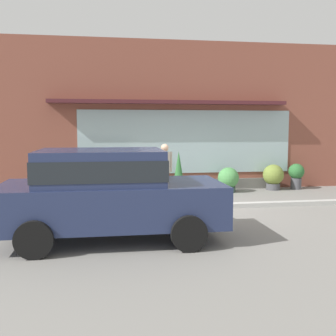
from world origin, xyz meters
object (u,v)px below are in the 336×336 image
potted_plant_by_entrance (98,178)px  potted_plant_trailing_edge (179,173)px  pedestrian_with_handbag (164,168)px  potted_plant_window_left (273,176)px  parked_car_navy (108,190)px  potted_plant_window_center (228,179)px  fire_hydrant (152,189)px  potted_plant_corner_tall (45,177)px  potted_plant_near_hydrant (296,174)px

potted_plant_by_entrance → potted_plant_trailing_edge: 2.61m
pedestrian_with_handbag → potted_plant_window_left: (4.01, 1.46, -0.49)m
parked_car_navy → potted_plant_window_center: parked_car_navy is taller
pedestrian_with_handbag → potted_plant_window_center: pedestrian_with_handbag is taller
potted_plant_window_left → potted_plant_window_center: size_ratio=1.06×
fire_hydrant → potted_plant_window_left: (4.44, 2.01, 0.03)m
pedestrian_with_handbag → potted_plant_corner_tall: bearing=-30.5°
potted_plant_by_entrance → potted_plant_near_hydrant: bearing=0.4°
fire_hydrant → potted_plant_window_center: bearing=32.6°
potted_plant_by_entrance → fire_hydrant: bearing=-53.3°
parked_car_navy → potted_plant_window_left: bearing=43.6°
pedestrian_with_handbag → potted_plant_near_hydrant: bearing=-173.0°
potted_plant_window_left → potted_plant_window_center: bearing=-171.5°
fire_hydrant → potted_plant_near_hydrant: (5.30, 2.05, 0.08)m
potted_plant_near_hydrant → potted_plant_corner_tall: (-8.42, -0.17, 0.10)m
fire_hydrant → potted_plant_near_hydrant: 5.68m
fire_hydrant → potted_plant_trailing_edge: size_ratio=0.62×
potted_plant_by_entrance → potted_plant_trailing_edge: (2.60, -0.12, 0.12)m
parked_car_navy → potted_plant_window_center: (3.97, 5.06, -0.54)m
potted_plant_window_center → potted_plant_near_hydrant: bearing=6.4°
potted_plant_corner_tall → potted_plant_trailing_edge: bearing=0.2°
fire_hydrant → potted_plant_window_left: bearing=24.4°
parked_car_navy → potted_plant_by_entrance: (-0.28, 5.30, -0.43)m
parked_car_navy → potted_plant_corner_tall: 5.52m
potted_plant_by_entrance → potted_plant_window_center: potted_plant_by_entrance is taller
fire_hydrant → potted_plant_window_left: potted_plant_window_left is taller
pedestrian_with_handbag → potted_plant_trailing_edge: 1.53m
pedestrian_with_handbag → parked_car_navy: parked_car_navy is taller
parked_car_navy → potted_plant_by_entrance: 5.32m
potted_plant_window_center → potted_plant_trailing_edge: bearing=175.7°
potted_plant_window_left → potted_plant_near_hydrant: bearing=2.3°
pedestrian_with_handbag → potted_plant_window_center: 2.68m
fire_hydrant → pedestrian_with_handbag: pedestrian_with_handbag is taller
potted_plant_near_hydrant → potted_plant_corner_tall: 8.42m
fire_hydrant → parked_car_navy: bearing=-110.2°
potted_plant_corner_tall → potted_plant_window_left: bearing=1.0°
parked_car_navy → potted_plant_by_entrance: parked_car_navy is taller
pedestrian_with_handbag → parked_car_navy: 4.18m
potted_plant_by_entrance → potted_plant_corner_tall: bearing=-175.5°
fire_hydrant → potted_plant_trailing_edge: bearing=59.6°
potted_plant_by_entrance → potted_plant_window_center: 4.26m
potted_plant_window_left → potted_plant_near_hydrant: size_ratio=0.99×
potted_plant_window_center → potted_plant_near_hydrant: (2.54, 0.29, 0.08)m
pedestrian_with_handbag → potted_plant_near_hydrant: (4.87, 1.49, -0.45)m
pedestrian_with_handbag → potted_plant_by_entrance: pedestrian_with_handbag is taller
fire_hydrant → potted_plant_trailing_edge: (1.11, 1.89, 0.22)m
potted_plant_trailing_edge → potted_plant_window_center: bearing=-4.3°
potted_plant_window_left → potted_plant_by_entrance: bearing=-179.9°
pedestrian_with_handbag → fire_hydrant: bearing=42.3°
potted_plant_window_left → potted_plant_window_center: potted_plant_window_left is taller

